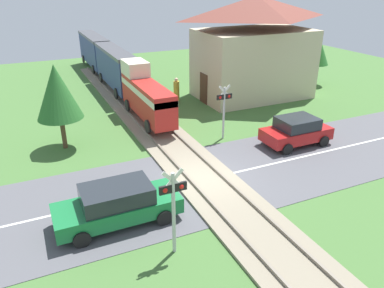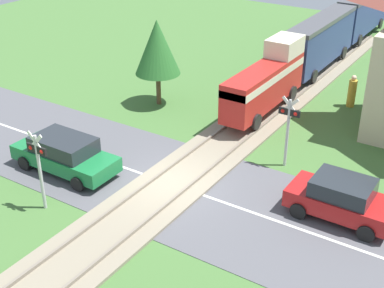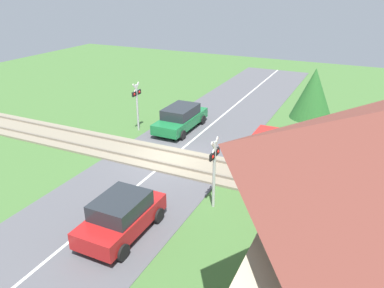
# 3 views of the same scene
# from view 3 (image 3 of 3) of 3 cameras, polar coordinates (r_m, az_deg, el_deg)

# --- Properties ---
(ground_plane) EXTENTS (60.00, 60.00, 0.00)m
(ground_plane) POSITION_cam_3_polar(r_m,az_deg,el_deg) (19.67, -3.62, -2.52)
(ground_plane) COLOR #426B33
(road_surface) EXTENTS (48.00, 6.40, 0.02)m
(road_surface) POSITION_cam_3_polar(r_m,az_deg,el_deg) (19.66, -3.62, -2.49)
(road_surface) COLOR #515156
(road_surface) RESTS_ON ground_plane
(track_bed) EXTENTS (2.80, 48.00, 0.24)m
(track_bed) POSITION_cam_3_polar(r_m,az_deg,el_deg) (19.64, -3.63, -2.34)
(track_bed) COLOR gray
(track_bed) RESTS_ON ground_plane
(car_near_crossing) EXTENTS (4.52, 1.92, 1.50)m
(car_near_crossing) POSITION_cam_3_polar(r_m,az_deg,el_deg) (23.47, -1.73, 4.02)
(car_near_crossing) COLOR #197038
(car_near_crossing) RESTS_ON ground_plane
(car_far_side) EXTENTS (3.67, 1.89, 1.52)m
(car_far_side) POSITION_cam_3_polar(r_m,az_deg,el_deg) (14.12, -10.72, -10.64)
(car_far_side) COLOR #A81919
(car_far_side) RESTS_ON ground_plane
(crossing_signal_west_approach) EXTENTS (0.90, 0.18, 3.05)m
(crossing_signal_west_approach) POSITION_cam_3_polar(r_m,az_deg,el_deg) (23.22, -8.40, 6.62)
(crossing_signal_west_approach) COLOR #B7B7B7
(crossing_signal_west_approach) RESTS_ON ground_plane
(crossing_signal_east_approach) EXTENTS (0.90, 0.18, 3.05)m
(crossing_signal_east_approach) POSITION_cam_3_polar(r_m,az_deg,el_deg) (14.88, 3.42, -3.11)
(crossing_signal_east_approach) COLOR #B7B7B7
(crossing_signal_east_approach) RESTS_ON ground_plane
(tree_roadside_hedge) EXTENTS (2.29, 2.29, 4.42)m
(tree_roadside_hedge) POSITION_cam_3_polar(r_m,az_deg,el_deg) (21.44, 17.98, 7.28)
(tree_roadside_hedge) COLOR brown
(tree_roadside_hedge) RESTS_ON ground_plane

